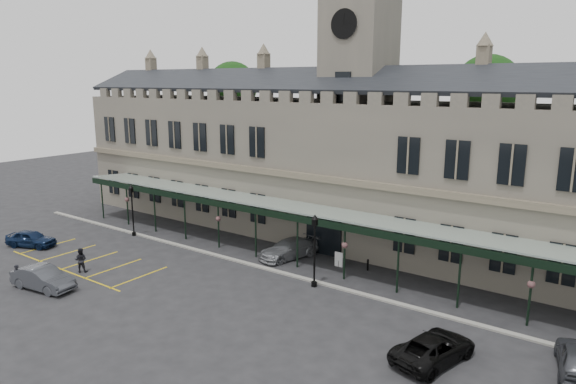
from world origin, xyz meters
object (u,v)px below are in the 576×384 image
Objects in this scene: traffic_cone at (426,344)px; sign_board at (339,260)px; car_van at (434,348)px; person_a at (17,276)px; car_left_a at (31,239)px; car_left_b at (43,278)px; person_b at (81,260)px; lamp_post_mid at (315,244)px; clock_tower at (358,88)px; car_taxi at (289,249)px; lamp_post_left at (132,206)px; station_building at (355,167)px.

traffic_cone is 12.73m from sign_board.
car_van is 27.22m from person_a.
car_left_a is 0.89× the size of car_left_b.
traffic_cone is 0.39× the size of person_b.
car_left_a is (-33.32, -3.00, 0.36)m from traffic_cone.
lamp_post_mid is 1.09× the size of car_left_b.
clock_tower is at bearing -35.74° from car_van.
car_taxi is at bearing -173.58° from sign_board.
person_a is (3.39, -12.18, -1.99)m from lamp_post_left.
lamp_post_left is 12.57m from car_left_b.
station_building is 9.31m from sign_board.
car_left_a is at bearing -139.59° from clock_tower.
car_van reaches higher than sign_board.
person_b is (-15.31, -7.68, -2.10)m from lamp_post_mid.
lamp_post_left reaches higher than traffic_cone.
clock_tower is at bearing -36.71° from car_left_b.
lamp_post_left is at bearing -54.34° from car_left_a.
sign_board is at bearing 15.52° from person_a.
car_left_a is 34.08m from car_van.
clock_tower is 14.51m from sign_board.
sign_board is 0.63× the size of person_b.
person_a reaches higher than car_left_b.
station_building is 37.66× the size of person_a.
clock_tower reaches higher than sign_board.
car_van is at bearing -9.23° from lamp_post_left.
person_b reaches higher than sign_board.
lamp_post_mid is 17.25m from person_b.
traffic_cone is (28.91, -4.07, -2.44)m from lamp_post_left.
clock_tower is 34.82× the size of traffic_cone.
lamp_post_left is 2.59× the size of person_b.
lamp_post_mid is 1.02× the size of car_van.
car_taxi is at bearing -103.51° from station_building.
car_left_b is 3.41m from person_b.
car_taxi is at bearing 152.16° from traffic_cone.
person_a is at bearing -143.82° from lamp_post_mid.
car_left_a is at bearing -121.95° from lamp_post_left.
person_b is at bearing 4.32° from car_left_b.
car_left_b is 17.62m from car_taxi.
station_building reaches higher than sign_board.
station_building is 20.20m from traffic_cone.
lamp_post_left is at bearing 171.98° from traffic_cone.
station_building is at bearing 129.80° from traffic_cone.
sign_board is (2.44, -6.86, -12.56)m from clock_tower.
car_left_a is 2.61× the size of person_a.
car_taxi is (19.24, 10.44, 0.03)m from car_left_a.
person_a is at bearing -110.60° from car_taxi.
lamp_post_left is 8.59m from car_left_a.
car_van is (29.59, -4.81, -2.10)m from lamp_post_left.
car_van is at bearing -108.57° from car_left_a.
car_left_a is at bearing -156.22° from sign_board.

